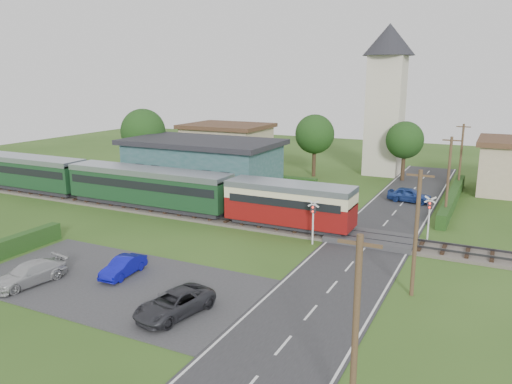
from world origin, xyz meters
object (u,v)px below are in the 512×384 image
at_px(house_west, 227,144).
at_px(car_park_dark, 174,304).
at_px(station_building, 202,164).
at_px(car_park_silver, 29,273).
at_px(church_tower, 387,89).
at_px(train, 120,183).
at_px(car_on_road, 409,195).
at_px(crossing_signal_near, 313,215).
at_px(car_park_blue, 123,267).
at_px(pedestrian_near, 239,200).
at_px(pedestrian_far, 108,180).
at_px(equipment_hut, 105,176).
at_px(crossing_signal_far, 429,211).

bearing_deg(house_west, car_park_dark, -63.91).
height_order(station_building, car_park_silver, station_building).
bearing_deg(church_tower, car_park_dark, -91.37).
relative_size(train, car_on_road, 10.70).
bearing_deg(house_west, car_on_road, -21.37).
xyz_separation_m(church_tower, house_west, (-20.00, -3.00, -7.43)).
relative_size(crossing_signal_near, car_park_blue, 0.98).
xyz_separation_m(station_building, pedestrian_near, (7.89, -6.59, -1.48)).
bearing_deg(church_tower, car_on_road, -67.12).
height_order(house_west, pedestrian_far, house_west).
xyz_separation_m(equipment_hut, car_park_silver, (12.31, -19.53, -1.05)).
distance_m(equipment_hut, train, 5.80).
height_order(house_west, car_park_dark, house_west).
height_order(house_west, crossing_signal_near, house_west).
relative_size(train, church_tower, 2.45).
relative_size(car_on_road, pedestrian_far, 2.06).
xyz_separation_m(equipment_hut, train, (4.82, -3.20, 0.43)).
bearing_deg(car_on_road, church_tower, 27.32).
height_order(train, pedestrian_near, train).
distance_m(train, house_west, 23.08).
height_order(station_building, crossing_signal_near, station_building).
relative_size(car_on_road, car_park_dark, 0.92).
height_order(crossing_signal_far, pedestrian_near, crossing_signal_far).
xyz_separation_m(train, car_park_dark, (17.18, -15.80, -1.49)).
bearing_deg(car_park_dark, car_park_silver, -164.65).
relative_size(equipment_hut, crossing_signal_near, 0.78).
relative_size(house_west, car_park_blue, 3.21).
relative_size(church_tower, crossing_signal_near, 5.37).
xyz_separation_m(station_building, car_park_dark, (14.00, -24.79, -2.01)).
xyz_separation_m(crossing_signal_far, car_on_road, (-3.13, 10.64, -1.40)).
distance_m(train, pedestrian_far, 5.38).
bearing_deg(crossing_signal_far, house_west, 144.23).
relative_size(crossing_signal_far, car_park_blue, 0.98).
bearing_deg(pedestrian_far, car_on_road, -75.76).
relative_size(crossing_signal_far, car_park_dark, 0.75).
bearing_deg(station_building, train, -109.46).
height_order(station_building, pedestrian_far, station_building).
height_order(train, pedestrian_far, train).
xyz_separation_m(crossing_signal_far, car_park_blue, (-15.31, -15.37, -1.51)).
relative_size(crossing_signal_near, car_on_road, 0.81).
distance_m(car_park_silver, car_park_dark, 9.70).
xyz_separation_m(crossing_signal_far, car_park_silver, (-19.29, -18.72, -1.44)).
distance_m(station_building, train, 9.55).
bearing_deg(car_park_dark, church_tower, 100.85).
height_order(train, house_west, house_west).
bearing_deg(station_building, pedestrian_near, -39.88).
height_order(equipment_hut, crossing_signal_near, crossing_signal_near).
xyz_separation_m(house_west, car_park_silver, (9.31, -39.33, -2.09)).
height_order(crossing_signal_far, car_on_road, crossing_signal_far).
distance_m(car_park_dark, pedestrian_far, 28.63).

